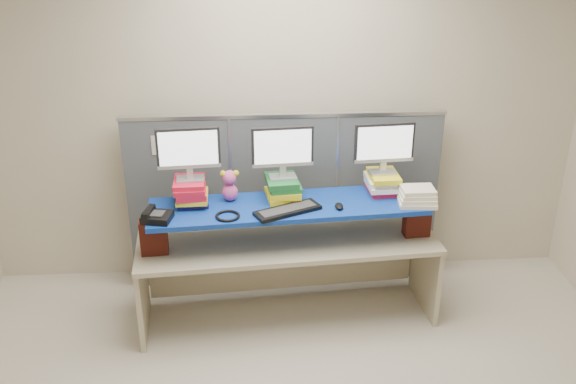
{
  "coord_description": "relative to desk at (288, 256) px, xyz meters",
  "views": [
    {
      "loc": [
        -0.28,
        -3.06,
        3.06
      ],
      "look_at": [
        -0.0,
        1.23,
        1.1
      ],
      "focal_mm": 40.0,
      "sensor_mm": 36.0,
      "label": 1
    }
  ],
  "objects": [
    {
      "name": "room",
      "position": [
        0.0,
        -1.23,
        0.84
      ],
      "size": [
        5.0,
        4.0,
        2.8
      ],
      "color": "beige",
      "rests_on": "ground"
    },
    {
      "name": "monitor_left",
      "position": [
        -0.71,
        0.06,
        0.86
      ],
      "size": [
        0.46,
        0.14,
        0.4
      ],
      "rotation": [
        0.0,
        0.0,
        0.08
      ],
      "color": "#B6B6BC",
      "rests_on": "book_stack_left"
    },
    {
      "name": "blue_board",
      "position": [
        -0.0,
        0.0,
        0.43
      ],
      "size": [
        2.09,
        0.67,
        0.04
      ],
      "primitive_type": "cube",
      "rotation": [
        0.0,
        0.0,
        0.08
      ],
      "color": "navy",
      "rests_on": "brick_pier_left"
    },
    {
      "name": "plush_toy",
      "position": [
        -0.43,
        0.1,
        0.57
      ],
      "size": [
        0.14,
        0.11,
        0.24
      ],
      "rotation": [
        0.0,
        0.0,
        0.26
      ],
      "color": "#D7519B",
      "rests_on": "blue_board"
    },
    {
      "name": "headset",
      "position": [
        -0.44,
        -0.18,
        0.46
      ],
      "size": [
        0.22,
        0.22,
        0.02
      ],
      "primitive_type": "torus",
      "rotation": [
        0.0,
        0.0,
        -0.26
      ],
      "color": "black",
      "rests_on": "blue_board"
    },
    {
      "name": "cubicle_partition",
      "position": [
        0.0,
        0.55,
        0.21
      ],
      "size": [
        2.6,
        0.06,
        1.53
      ],
      "color": "#454B51",
      "rests_on": "ground"
    },
    {
      "name": "desk_phone",
      "position": [
        -0.95,
        -0.2,
        0.48
      ],
      "size": [
        0.23,
        0.21,
        0.08
      ],
      "rotation": [
        0.0,
        0.0,
        -0.2
      ],
      "color": "black",
      "rests_on": "blue_board"
    },
    {
      "name": "monitor_center",
      "position": [
        -0.03,
        0.12,
        0.84
      ],
      "size": [
        0.46,
        0.14,
        0.4
      ],
      "rotation": [
        0.0,
        0.0,
        0.08
      ],
      "color": "#B6B6BC",
      "rests_on": "book_stack_center"
    },
    {
      "name": "book_stack_right",
      "position": [
        0.74,
        0.18,
        0.53
      ],
      "size": [
        0.25,
        0.31,
        0.16
      ],
      "color": "red",
      "rests_on": "blue_board"
    },
    {
      "name": "keyboard",
      "position": [
        -0.01,
        -0.13,
        0.46
      ],
      "size": [
        0.51,
        0.36,
        0.03
      ],
      "rotation": [
        0.0,
        0.0,
        0.44
      ],
      "color": "black",
      "rests_on": "blue_board"
    },
    {
      "name": "brick_pier_left",
      "position": [
        -0.99,
        -0.12,
        0.27
      ],
      "size": [
        0.2,
        0.12,
        0.27
      ],
      "primitive_type": "cube",
      "rotation": [
        0.0,
        0.0,
        0.08
      ],
      "color": "maroon",
      "rests_on": "desk"
    },
    {
      "name": "mouse",
      "position": [
        0.37,
        -0.09,
        0.46
      ],
      "size": [
        0.08,
        0.12,
        0.03
      ],
      "primitive_type": "ellipsoid",
      "rotation": [
        0.0,
        0.0,
        0.19
      ],
      "color": "black",
      "rests_on": "blue_board"
    },
    {
      "name": "book_stack_center",
      "position": [
        -0.03,
        0.11,
        0.53
      ],
      "size": [
        0.28,
        0.32,
        0.17
      ],
      "color": "yellow",
      "rests_on": "blue_board"
    },
    {
      "name": "brick_pier_right",
      "position": [
        0.99,
        0.03,
        0.27
      ],
      "size": [
        0.2,
        0.12,
        0.27
      ],
      "primitive_type": "cube",
      "rotation": [
        0.0,
        0.0,
        0.08
      ],
      "color": "maroon",
      "rests_on": "desk"
    },
    {
      "name": "desk",
      "position": [
        0.0,
        0.0,
        0.0
      ],
      "size": [
        2.33,
        0.84,
        0.7
      ],
      "rotation": [
        0.0,
        0.0,
        0.08
      ],
      "color": "#B5AA8A",
      "rests_on": "ground"
    },
    {
      "name": "binder_stack",
      "position": [
        0.96,
        -0.06,
        0.51
      ],
      "size": [
        0.28,
        0.23,
        0.13
      ],
      "rotation": [
        0.0,
        0.0,
        -0.06
      ],
      "color": "white",
      "rests_on": "blue_board"
    },
    {
      "name": "book_stack_left",
      "position": [
        -0.72,
        0.06,
        0.54
      ],
      "size": [
        0.26,
        0.31,
        0.19
      ],
      "color": "#141049",
      "rests_on": "blue_board"
    },
    {
      "name": "monitor_right",
      "position": [
        0.73,
        0.17,
        0.83
      ],
      "size": [
        0.46,
        0.14,
        0.4
      ],
      "rotation": [
        0.0,
        0.0,
        0.08
      ],
      "color": "#B6B6BC",
      "rests_on": "book_stack_right"
    }
  ]
}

